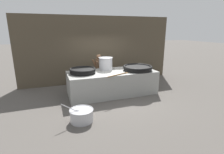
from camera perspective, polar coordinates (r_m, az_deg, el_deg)
ground_plane at (r=7.60m, az=-0.00°, el=-5.32°), size 60.00×60.00×0.00m
back_wall at (r=9.09m, az=-4.37°, el=8.88°), size 7.87×0.24×3.33m
hearth_platform at (r=7.44m, az=-0.00°, el=-1.81°), size 3.66×1.52×0.97m
giant_wok_near at (r=7.08m, az=-9.54°, el=2.09°), size 1.05×1.05×0.20m
giant_wok_far at (r=7.58m, az=8.36°, el=2.98°), size 1.26×1.26×0.20m
stock_pot at (r=7.59m, az=-2.09°, el=4.51°), size 0.62×0.62×0.54m
stirring_paddle at (r=6.75m, az=2.36°, el=0.85°), size 1.00×0.46×0.04m
cook at (r=8.29m, az=-4.35°, el=2.50°), size 0.40×0.60×1.56m
prep_bowl_vegetables at (r=5.42m, az=-9.92°, el=-12.02°), size 0.94×0.72×0.67m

